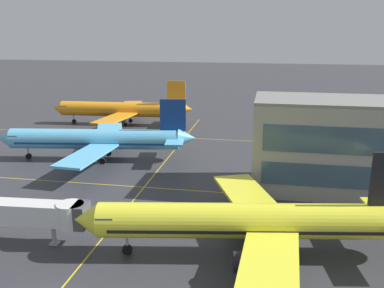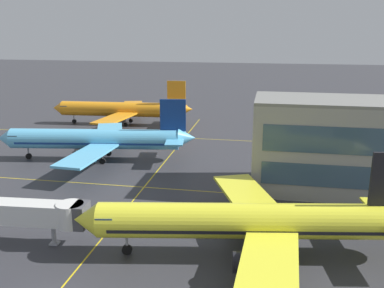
% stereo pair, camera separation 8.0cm
% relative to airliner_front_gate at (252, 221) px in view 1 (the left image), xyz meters
% --- Properties ---
extents(airliner_front_gate, '(41.45, 35.34, 12.91)m').
position_rel_airliner_front_gate_xyz_m(airliner_front_gate, '(0.00, 0.00, 0.00)').
color(airliner_front_gate, yellow).
rests_on(airliner_front_gate, ground).
extents(airliner_second_row, '(40.66, 34.74, 12.65)m').
position_rel_airliner_front_gate_xyz_m(airliner_second_row, '(-32.92, 33.00, -0.09)').
color(airliner_second_row, '#5BB7E5').
rests_on(airliner_second_row, ground).
extents(airliner_third_row, '(39.90, 34.34, 12.40)m').
position_rel_airliner_front_gate_xyz_m(airliner_third_row, '(-39.04, 65.66, -0.17)').
color(airliner_third_row, orange).
rests_on(airliner_third_row, ground).
extents(taxiway_markings, '(156.02, 113.33, 0.01)m').
position_rel_airliner_front_gate_xyz_m(taxiway_markings, '(-19.11, 19.50, -4.41)').
color(taxiway_markings, yellow).
rests_on(taxiway_markings, ground).
extents(jet_bridge, '(18.19, 4.10, 5.58)m').
position_rel_airliner_front_gate_xyz_m(jet_bridge, '(-27.61, -1.92, -0.35)').
color(jet_bridge, silver).
rests_on(jet_bridge, ground).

